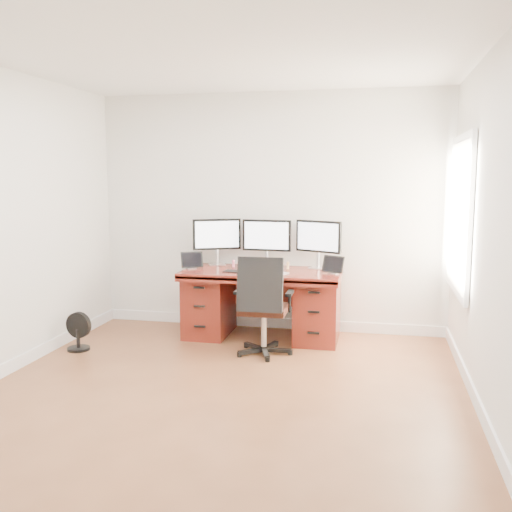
% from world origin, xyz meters
% --- Properties ---
extents(ground, '(4.50, 4.50, 0.00)m').
position_xyz_m(ground, '(0.00, 0.00, 0.00)').
color(ground, brown).
rests_on(ground, ground).
extents(back_wall, '(4.00, 0.10, 2.70)m').
position_xyz_m(back_wall, '(0.00, 2.25, 1.35)').
color(back_wall, silver).
rests_on(back_wall, ground).
extents(right_wall, '(0.10, 4.50, 2.70)m').
position_xyz_m(right_wall, '(2.00, 0.11, 1.35)').
color(right_wall, silver).
rests_on(right_wall, ground).
extents(desk, '(1.70, 0.80, 0.75)m').
position_xyz_m(desk, '(0.00, 1.83, 0.40)').
color(desk, '#601B13').
rests_on(desk, ground).
extents(office_chair, '(0.58, 0.54, 1.00)m').
position_xyz_m(office_chair, '(0.14, 1.20, 0.33)').
color(office_chair, black).
rests_on(office_chair, ground).
extents(floor_fan, '(0.27, 0.23, 0.39)m').
position_xyz_m(floor_fan, '(-1.74, 0.97, 0.19)').
color(floor_fan, black).
rests_on(floor_fan, ground).
extents(monitor_left, '(0.51, 0.27, 0.53)m').
position_xyz_m(monitor_left, '(-0.58, 2.07, 1.09)').
color(monitor_left, silver).
rests_on(monitor_left, desk).
extents(monitor_center, '(0.55, 0.15, 0.53)m').
position_xyz_m(monitor_center, '(-0.00, 2.07, 1.09)').
color(monitor_center, silver).
rests_on(monitor_center, desk).
extents(monitor_right, '(0.52, 0.25, 0.53)m').
position_xyz_m(monitor_right, '(0.58, 2.07, 1.09)').
color(monitor_right, silver).
rests_on(monitor_right, desk).
extents(tablet_left, '(0.24, 0.17, 0.19)m').
position_xyz_m(tablet_left, '(-0.78, 1.75, 0.84)').
color(tablet_left, silver).
rests_on(tablet_left, desk).
extents(tablet_right, '(0.25, 0.16, 0.19)m').
position_xyz_m(tablet_right, '(0.77, 1.75, 0.84)').
color(tablet_right, silver).
rests_on(tablet_right, desk).
extents(keyboard, '(0.31, 0.18, 0.01)m').
position_xyz_m(keyboard, '(-0.02, 1.63, 0.76)').
color(keyboard, white).
rests_on(keyboard, desk).
extents(trackpad, '(0.16, 0.16, 0.01)m').
position_xyz_m(trackpad, '(0.24, 1.64, 0.76)').
color(trackpad, '#B8BBC0').
rests_on(trackpad, desk).
extents(drawing_tablet, '(0.26, 0.18, 0.01)m').
position_xyz_m(drawing_tablet, '(-0.26, 1.66, 0.76)').
color(drawing_tablet, black).
rests_on(drawing_tablet, desk).
extents(phone, '(0.13, 0.07, 0.01)m').
position_xyz_m(phone, '(-0.06, 1.75, 0.76)').
color(phone, black).
rests_on(phone, desk).
extents(figurine_pink, '(0.03, 0.03, 0.09)m').
position_xyz_m(figurine_pink, '(-0.36, 1.95, 0.80)').
color(figurine_pink, pink).
rests_on(figurine_pink, desk).
extents(figurine_purple, '(0.03, 0.03, 0.09)m').
position_xyz_m(figurine_purple, '(-0.23, 1.95, 0.80)').
color(figurine_purple, '#8E6AD3').
rests_on(figurine_purple, desk).
extents(figurine_brown, '(0.03, 0.03, 0.09)m').
position_xyz_m(figurine_brown, '(-0.14, 1.95, 0.80)').
color(figurine_brown, '#8A6042').
rests_on(figurine_brown, desk).
extents(figurine_blue, '(0.03, 0.03, 0.09)m').
position_xyz_m(figurine_blue, '(0.10, 1.95, 0.80)').
color(figurine_blue, '#487FE9').
rests_on(figurine_blue, desk).
extents(figurine_yellow, '(0.03, 0.03, 0.09)m').
position_xyz_m(figurine_yellow, '(0.26, 1.95, 0.80)').
color(figurine_yellow, '#D6B76F').
rests_on(figurine_yellow, desk).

